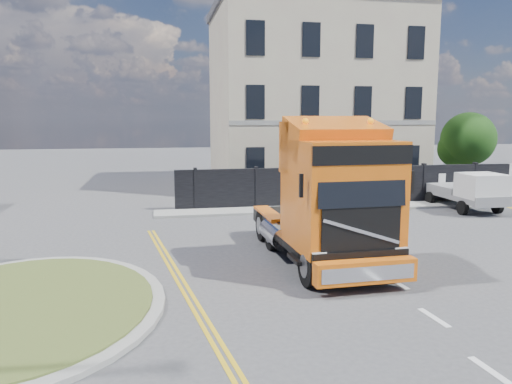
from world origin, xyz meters
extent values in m
plane|color=#424244|center=(0.00, 0.00, 0.00)|extent=(120.00, 120.00, 0.00)
cylinder|color=gray|center=(-7.00, -3.00, 0.06)|extent=(6.80, 6.80, 0.12)
cylinder|color=#425120|center=(-7.00, -3.00, 0.14)|extent=(6.20, 6.20, 0.05)
cube|color=black|center=(6.00, 9.00, 1.00)|extent=(18.00, 0.25, 2.00)
cube|color=silver|center=(14.50, 9.00, 1.00)|extent=(2.60, 0.12, 2.00)
cube|color=beige|center=(6.00, 16.50, 5.50)|extent=(12.00, 10.00, 11.00)
cube|color=#4A4A4F|center=(6.00, 16.50, 11.25)|extent=(12.30, 10.30, 0.50)
cylinder|color=#382619|center=(14.50, 12.00, 1.20)|extent=(0.24, 0.24, 2.40)
sphere|color=#153810|center=(14.50, 12.00, 3.20)|extent=(3.20, 3.20, 3.20)
sphere|color=#153810|center=(14.00, 12.40, 2.60)|extent=(2.20, 2.20, 2.20)
cube|color=gray|center=(6.00, 8.10, 0.06)|extent=(20.00, 1.60, 0.12)
cube|color=black|center=(1.31, 0.20, 0.82)|extent=(2.93, 6.98, 0.49)
cube|color=orange|center=(1.38, -1.72, 2.35)|extent=(2.83, 2.94, 3.06)
cube|color=orange|center=(1.33, -0.57, 3.61)|extent=(2.77, 1.08, 1.53)
cube|color=black|center=(1.43, -3.11, 2.79)|extent=(2.40, 0.15, 1.15)
cube|color=orange|center=(1.44, -3.46, 0.60)|extent=(2.74, 0.48, 0.60)
cylinder|color=black|center=(0.23, -2.63, 0.57)|extent=(0.39, 1.15, 1.14)
cylinder|color=gray|center=(0.23, -2.63, 0.57)|extent=(0.41, 0.64, 0.62)
cylinder|color=black|center=(2.59, -2.55, 0.57)|extent=(0.39, 1.15, 1.14)
cylinder|color=gray|center=(2.59, -2.55, 0.57)|extent=(0.41, 0.64, 0.62)
cylinder|color=black|center=(0.09, 1.24, 0.57)|extent=(0.39, 1.15, 1.14)
cylinder|color=gray|center=(0.09, 1.24, 0.57)|extent=(0.41, 0.64, 0.62)
cylinder|color=black|center=(2.44, 1.33, 0.57)|extent=(0.39, 1.15, 1.14)
cylinder|color=gray|center=(2.44, 1.33, 0.57)|extent=(0.41, 0.64, 0.62)
cylinder|color=black|center=(0.04, 2.55, 0.57)|extent=(0.39, 1.15, 1.14)
cylinder|color=gray|center=(0.04, 2.55, 0.57)|extent=(0.41, 0.64, 0.62)
cylinder|color=black|center=(2.40, 2.64, 0.57)|extent=(0.39, 1.15, 1.14)
cylinder|color=gray|center=(2.40, 2.64, 0.57)|extent=(0.41, 0.64, 0.62)
cube|color=slate|center=(11.02, 7.00, 0.67)|extent=(1.83, 4.59, 0.24)
cube|color=silver|center=(11.02, 5.56, 1.29)|extent=(1.82, 1.72, 1.24)
cylinder|color=black|center=(10.11, 5.56, 0.33)|extent=(0.24, 0.67, 0.67)
cylinder|color=black|center=(11.93, 5.56, 0.33)|extent=(0.24, 0.67, 0.67)
cylinder|color=black|center=(10.11, 8.43, 0.33)|extent=(0.24, 0.67, 0.67)
cylinder|color=black|center=(11.93, 8.43, 0.33)|extent=(0.24, 0.67, 0.67)
camera|label=1|loc=(-3.62, -15.00, 4.51)|focal=35.00mm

